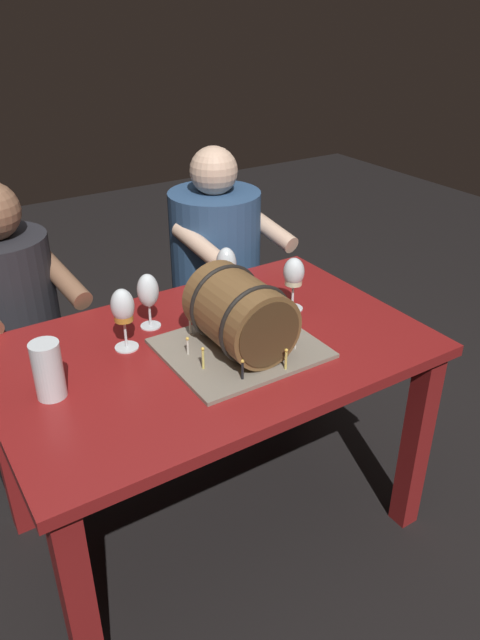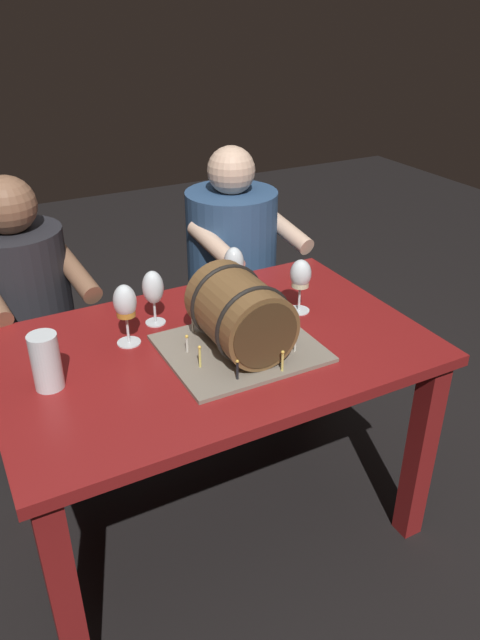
% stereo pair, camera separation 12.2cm
% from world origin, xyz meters
% --- Properties ---
extents(ground_plane, '(8.00, 8.00, 0.00)m').
position_xyz_m(ground_plane, '(0.00, 0.00, 0.00)').
color(ground_plane, black).
extents(dining_table, '(1.27, 0.82, 0.73)m').
position_xyz_m(dining_table, '(0.00, 0.00, 0.62)').
color(dining_table, maroon).
rests_on(dining_table, ground).
extents(barrel_cake, '(0.44, 0.38, 0.24)m').
position_xyz_m(barrel_cake, '(0.06, -0.07, 0.84)').
color(barrel_cake, gray).
rests_on(barrel_cake, dining_table).
extents(wine_glass_empty, '(0.07, 0.07, 0.18)m').
position_xyz_m(wine_glass_empty, '(-0.10, 0.20, 0.85)').
color(wine_glass_empty, white).
rests_on(wine_glass_empty, dining_table).
extents(wine_glass_white, '(0.07, 0.07, 0.18)m').
position_xyz_m(wine_glass_white, '(0.34, 0.06, 0.86)').
color(wine_glass_white, white).
rests_on(wine_glass_white, dining_table).
extents(wine_glass_rose, '(0.07, 0.07, 0.20)m').
position_xyz_m(wine_glass_rose, '(0.18, 0.21, 0.87)').
color(wine_glass_rose, white).
rests_on(wine_glass_rose, dining_table).
extents(wine_glass_amber, '(0.07, 0.07, 0.19)m').
position_xyz_m(wine_glass_amber, '(-0.22, 0.12, 0.86)').
color(wine_glass_amber, white).
rests_on(wine_glass_amber, dining_table).
extents(beer_pint, '(0.08, 0.08, 0.16)m').
position_xyz_m(beer_pint, '(-0.47, -0.00, 0.81)').
color(beer_pint, white).
rests_on(beer_pint, dining_table).
extents(person_seated_left, '(0.42, 0.50, 1.13)m').
position_xyz_m(person_seated_left, '(-0.42, 0.69, 0.52)').
color(person_seated_left, black).
rests_on(person_seated_left, ground).
extents(person_seated_right, '(0.45, 0.53, 1.13)m').
position_xyz_m(person_seated_right, '(0.42, 0.69, 0.54)').
color(person_seated_right, '#1B2D46').
rests_on(person_seated_right, ground).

